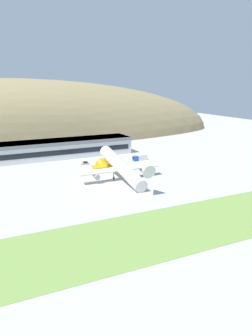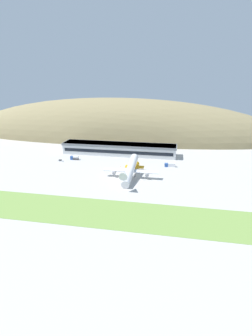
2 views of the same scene
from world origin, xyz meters
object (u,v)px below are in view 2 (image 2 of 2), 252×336
at_px(cargo_airplane, 131,170).
at_px(service_car_1, 132,162).
at_px(service_car_0, 60,161).
at_px(box_truck, 75,158).
at_px(fuel_truck, 170,165).
at_px(terminal_building, 119,148).
at_px(traffic_cone_0, 121,169).
at_px(traffic_cone_1, 121,167).

height_order(cargo_airplane, service_car_1, cargo_airplane).
xyz_separation_m(service_car_0, box_truck, (8.96, 6.77, 0.94)).
distance_m(service_car_0, service_car_1, 55.49).
bearing_deg(service_car_1, fuel_truck, -7.77).
xyz_separation_m(terminal_building, fuel_truck, (43.55, -25.54, -3.98)).
bearing_deg(fuel_truck, traffic_cone_0, -160.16).
bearing_deg(terminal_building, box_truck, -145.11).
relative_size(service_car_1, traffic_cone_1, 6.86).
bearing_deg(traffic_cone_1, service_car_0, 175.02).
bearing_deg(service_car_0, traffic_cone_1, -4.98).
height_order(fuel_truck, traffic_cone_1, fuel_truck).
bearing_deg(cargo_airplane, traffic_cone_0, 121.69).
bearing_deg(traffic_cone_1, cargo_airplane, -62.06).
xyz_separation_m(cargo_airplane, fuel_truck, (24.20, 28.02, -4.24)).
bearing_deg(service_car_0, fuel_truck, 2.08).
distance_m(service_car_0, box_truck, 11.27).
distance_m(service_car_1, traffic_cone_1, 12.93).
relative_size(terminal_building, fuel_truck, 12.10).
bearing_deg(box_truck, traffic_cone_1, -15.51).
xyz_separation_m(terminal_building, service_car_0, (-40.25, -28.59, -4.75)).
distance_m(terminal_building, traffic_cone_0, 39.32).
bearing_deg(traffic_cone_1, service_car_1, 60.01).
bearing_deg(traffic_cone_0, terminal_building, 104.26).
bearing_deg(traffic_cone_1, traffic_cone_0, -75.76).
height_order(fuel_truck, box_truck, box_truck).
distance_m(terminal_building, service_car_0, 49.60).
relative_size(cargo_airplane, traffic_cone_0, 81.81).
height_order(box_truck, traffic_cone_0, box_truck).
xyz_separation_m(service_car_1, box_truck, (-46.09, -0.20, 0.95)).
height_order(terminal_building, cargo_airplane, cargo_airplane).
xyz_separation_m(service_car_1, traffic_cone_1, (-6.46, -11.20, -0.31)).
bearing_deg(service_car_0, terminal_building, 35.38).
xyz_separation_m(box_truck, traffic_cone_1, (39.63, -11.00, -1.25)).
distance_m(service_car_0, fuel_truck, 83.86).
bearing_deg(cargo_airplane, service_car_0, 157.26).
relative_size(cargo_airplane, traffic_cone_1, 81.81).
relative_size(fuel_truck, box_truck, 1.23).
bearing_deg(traffic_cone_0, fuel_truck, 19.84).
distance_m(traffic_cone_0, traffic_cone_1, 5.13).
xyz_separation_m(terminal_building, cargo_airplane, (19.34, -53.57, 0.26)).
xyz_separation_m(terminal_building, box_truck, (-31.29, -21.82, -3.81)).
height_order(service_car_1, traffic_cone_0, service_car_1).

